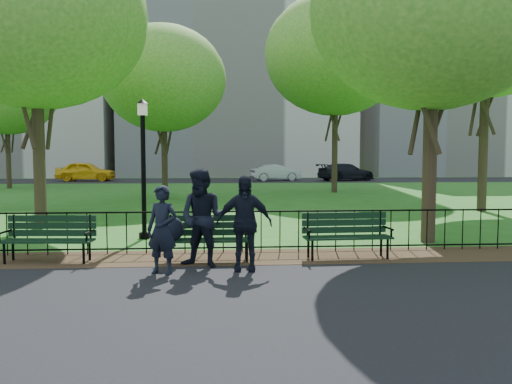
{
  "coord_description": "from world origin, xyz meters",
  "views": [
    {
      "loc": [
        0.15,
        -8.4,
        2.02
      ],
      "look_at": [
        0.86,
        1.5,
        1.32
      ],
      "focal_mm": 35.0,
      "sensor_mm": 36.0,
      "label": 1
    }
  ],
  "objects": [
    {
      "name": "lamppost",
      "position": [
        -1.74,
        4.03,
        1.87
      ],
      "size": [
        0.31,
        0.31,
        3.44
      ],
      "color": "black",
      "rests_on": "ground"
    },
    {
      "name": "person_mid",
      "position": [
        -0.18,
        0.67,
        0.91
      ],
      "size": [
        0.98,
        0.77,
        1.8
      ],
      "primitive_type": "imported",
      "rotation": [
        0.0,
        0.0,
        -0.42
      ],
      "color": "black",
      "rests_on": "asphalt_path"
    },
    {
      "name": "tree_far_c",
      "position": [
        -2.53,
        15.86,
        5.74
      ],
      "size": [
        5.93,
        5.93,
        8.27
      ],
      "color": "#2D2116",
      "rests_on": "ground"
    },
    {
      "name": "tree_far_w",
      "position": [
        -13.57,
        25.03,
        6.17
      ],
      "size": [
        6.38,
        6.38,
        8.89
      ],
      "color": "#2D2116",
      "rests_on": "ground"
    },
    {
      "name": "apartment_mid",
      "position": [
        2.0,
        48.0,
        15.0
      ],
      "size": [
        24.0,
        15.0,
        30.0
      ],
      "primitive_type": "cube",
      "color": "silver",
      "rests_on": "ground"
    },
    {
      "name": "tree_far_e",
      "position": [
        6.66,
        19.72,
        7.79
      ],
      "size": [
        8.04,
        8.04,
        11.21
      ],
      "color": "#2D2116",
      "rests_on": "ground"
    },
    {
      "name": "far_street",
      "position": [
        0.0,
        35.0,
        0.01
      ],
      "size": [
        70.0,
        9.0,
        0.01
      ],
      "primitive_type": "cube",
      "color": "black",
      "rests_on": "ground"
    },
    {
      "name": "park_bench_main",
      "position": [
        -0.39,
        1.14,
        0.6
      ],
      "size": [
        1.71,
        0.53,
        0.96
      ],
      "rotation": [
        0.0,
        0.0,
        -0.0
      ],
      "color": "black",
      "rests_on": "ground"
    },
    {
      "name": "sedan_dark",
      "position": [
        10.91,
        33.7,
        0.75
      ],
      "size": [
        5.48,
        3.73,
        1.47
      ],
      "primitive_type": "imported",
      "rotation": [
        0.0,
        0.0,
        1.93
      ],
      "color": "black",
      "rests_on": "far_street"
    },
    {
      "name": "park_bench_right_a",
      "position": [
        2.65,
        1.32,
        0.56
      ],
      "size": [
        1.76,
        0.62,
        0.99
      ],
      "rotation": [
        0.0,
        0.0,
        0.05
      ],
      "color": "black",
      "rests_on": "ground"
    },
    {
      "name": "tree_near_e",
      "position": [
        5.06,
        3.02,
        5.53
      ],
      "size": [
        5.72,
        5.72,
        7.97
      ],
      "color": "#2D2116",
      "rests_on": "ground"
    },
    {
      "name": "apartment_east",
      "position": [
        26.0,
        48.0,
        12.0
      ],
      "size": [
        20.0,
        15.0,
        24.0
      ],
      "primitive_type": "cube",
      "color": "beige",
      "rests_on": "ground"
    },
    {
      "name": "person_right",
      "position": [
        0.56,
        0.35,
        0.86
      ],
      "size": [
        1.02,
        0.5,
        1.69
      ],
      "primitive_type": "imported",
      "rotation": [
        0.0,
        0.0,
        -0.1
      ],
      "color": "black",
      "rests_on": "asphalt_path"
    },
    {
      "name": "person_left",
      "position": [
        -0.85,
        0.18,
        0.78
      ],
      "size": [
        0.65,
        0.55,
        1.53
      ],
      "primitive_type": "imported",
      "rotation": [
        0.0,
        0.0,
        -0.39
      ],
      "color": "black",
      "rests_on": "asphalt_path"
    },
    {
      "name": "tree_near_w",
      "position": [
        -4.95,
        6.08,
        5.97
      ],
      "size": [
        6.17,
        6.17,
        8.6
      ],
      "color": "#2D2116",
      "rests_on": "ground"
    },
    {
      "name": "tree_mid_e",
      "position": [
        9.93,
        9.59,
        7.5
      ],
      "size": [
        7.75,
        7.75,
        10.81
      ],
      "color": "#2D2116",
      "rests_on": "ground"
    },
    {
      "name": "iron_fence",
      "position": [
        0.0,
        2.0,
        0.5
      ],
      "size": [
        24.06,
        0.06,
        1.0
      ],
      "color": "black",
      "rests_on": "ground"
    },
    {
      "name": "park_bench_left_a",
      "position": [
        -3.14,
        1.35,
        0.56
      ],
      "size": [
        1.74,
        0.64,
        0.97
      ],
      "rotation": [
        0.0,
        0.0,
        -0.07
      ],
      "color": "black",
      "rests_on": "ground"
    },
    {
      "name": "dirt_strip",
      "position": [
        0.0,
        1.5,
        0.01
      ],
      "size": [
        60.0,
        1.6,
        0.01
      ],
      "primitive_type": "cube",
      "color": "#321F14",
      "rests_on": "ground"
    },
    {
      "name": "sedan_silver",
      "position": [
        4.81,
        33.65,
        0.71
      ],
      "size": [
        4.46,
        2.36,
        1.4
      ],
      "primitive_type": "imported",
      "rotation": [
        0.0,
        0.0,
        1.79
      ],
      "color": "#A7A9AE",
      "rests_on": "far_street"
    },
    {
      "name": "asphalt_path",
      "position": [
        0.0,
        -3.4,
        0.01
      ],
      "size": [
        60.0,
        9.2,
        0.01
      ],
      "primitive_type": "cube",
      "color": "black",
      "rests_on": "ground"
    },
    {
      "name": "ground",
      "position": [
        0.0,
        0.0,
        0.0
      ],
      "size": [
        120.0,
        120.0,
        0.0
      ],
      "primitive_type": "plane",
      "color": "#27691B"
    },
    {
      "name": "apartment_west",
      "position": [
        -22.0,
        48.0,
        13.0
      ],
      "size": [
        22.0,
        15.0,
        26.0
      ],
      "primitive_type": "cube",
      "color": "beige",
      "rests_on": "ground"
    },
    {
      "name": "taxi",
      "position": [
        -11.14,
        34.42,
        0.83
      ],
      "size": [
        4.88,
        2.11,
        1.64
      ],
      "primitive_type": "imported",
      "rotation": [
        0.0,
        0.0,
        1.54
      ],
      "color": "yellow",
      "rests_on": "far_street"
    }
  ]
}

